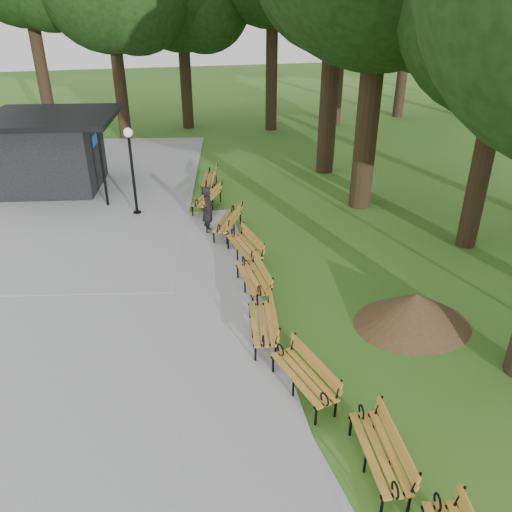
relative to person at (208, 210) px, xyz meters
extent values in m
plane|color=#32661D|center=(0.80, -9.16, -0.80)|extent=(100.00, 100.00, 0.00)
cube|color=#959597|center=(-3.20, -6.16, -0.77)|extent=(12.00, 38.00, 0.06)
imported|color=black|center=(0.00, 0.00, 0.00)|extent=(0.52, 0.66, 1.60)
cylinder|color=black|center=(-2.33, 2.07, 0.64)|extent=(0.10, 0.10, 2.87)
sphere|color=white|center=(-2.33, 2.07, 2.17)|extent=(0.32, 0.32, 0.32)
cone|color=#47301C|center=(4.11, -6.38, -0.37)|extent=(2.42, 2.42, 0.87)
cylinder|color=black|center=(7.85, -2.71, 2.38)|extent=(0.60, 0.60, 6.37)
cylinder|color=black|center=(5.84, 1.15, 3.29)|extent=(0.80, 0.80, 8.17)
cylinder|color=black|center=(5.90, 5.32, 2.84)|extent=(0.76, 0.76, 7.29)
camera|label=1|loc=(-1.82, -15.71, 6.50)|focal=36.25mm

